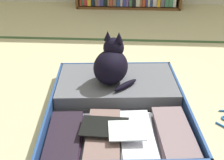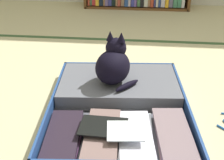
# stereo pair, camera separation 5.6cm
# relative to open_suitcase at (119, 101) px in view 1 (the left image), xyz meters

# --- Properties ---
(ground_plane) EXTENTS (10.00, 10.00, 0.00)m
(ground_plane) POSITION_rel_open_suitcase_xyz_m (0.05, -0.10, -0.04)
(ground_plane) COLOR #C2BA8A
(tatami_border) EXTENTS (4.80, 0.05, 0.00)m
(tatami_border) POSITION_rel_open_suitcase_xyz_m (0.05, 1.03, -0.04)
(tatami_border) COLOR #34532D
(tatami_border) RESTS_ON ground_plane
(open_suitcase) EXTENTS (0.78, 0.96, 0.09)m
(open_suitcase) POSITION_rel_open_suitcase_xyz_m (0.00, 0.00, 0.00)
(open_suitcase) COLOR navy
(open_suitcase) RESTS_ON ground_plane
(black_cat) EXTENTS (0.28, 0.28, 0.29)m
(black_cat) POSITION_rel_open_suitcase_xyz_m (-0.05, 0.13, 0.16)
(black_cat) COLOR black
(black_cat) RESTS_ON open_suitcase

